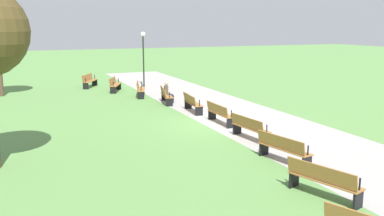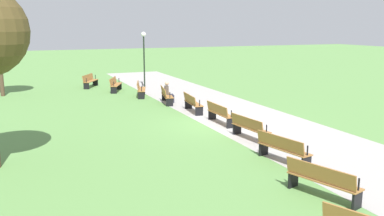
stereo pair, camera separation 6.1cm
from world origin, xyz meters
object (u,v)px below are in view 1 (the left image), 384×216
Objects in this scene: bench_1 at (115,84)px; bench_6 at (250,127)px; bench_0 at (89,80)px; bench_3 at (166,95)px; lamp_post at (143,49)px; bench_7 at (283,148)px; bench_5 at (220,113)px; bench_2 at (140,89)px; bench_4 at (192,103)px; bench_8 at (323,180)px; person_seated at (168,91)px.

bench_6 is (13.52, 2.06, 0.00)m from bench_1.
bench_0 is 0.97× the size of bench_3.
bench_7 is at bearing -2.24° from lamp_post.
bench_5 is 0.97× the size of bench_7.
bench_2 is 1.00× the size of bench_7.
bench_3 is 10.98m from bench_7.
bench_0 is at bearing 177.05° from bench_7.
bench_4 is 0.52× the size of lamp_post.
bench_8 is (21.41, 2.16, 0.00)m from bench_0.
bench_3 is 6.87m from lamp_post.
lamp_post reaches higher than bench_6.
bench_3 is (7.75, 2.85, 0.00)m from bench_0.
lamp_post is at bearing 177.56° from bench_2.
bench_6 is at bearing 23.18° from bench_2.
bench_5 and bench_6 have the same top height.
lamp_post is at bearing 173.16° from bench_6.
lamp_post is at bearing -173.02° from person_seated.
bench_6 is (2.76, -0.14, 0.00)m from bench_5.
person_seated reaches higher than bench_7.
lamp_post is (-1.21, 2.33, 2.17)m from bench_1.
bench_4 is (10.48, 3.27, 0.00)m from bench_0.
bench_6 and bench_8 have the same top height.
bench_2 and bench_4 have the same top height.
bench_6 is 1.63× the size of person_seated.
person_seated is 0.32× the size of lamp_post.
bench_7 is 11.09m from person_seated.
bench_7 is at bearing 11.60° from bench_3.
bench_4 is 2.76m from bench_5.
bench_3 is at bearing 177.08° from bench_6.
bench_2 is at bearing 179.97° from bench_6.
bench_7 is (18.73, 2.85, 0.00)m from bench_0.
bench_1 and bench_7 have the same top height.
bench_0 is 1.59× the size of person_seated.
bench_5 is (10.76, 2.20, 0.00)m from bench_1.
bench_3 is at bearing -165.54° from bench_4.
bench_1 and bench_5 have the same top height.
bench_2 is 5.52m from bench_4.
bench_7 is at bearing 148.16° from bench_8.
lamp_post is at bearing -174.42° from bench_3.
bench_5 is at bearing 26.07° from bench_2.
lamp_post is at bearing 179.39° from bench_5.
bench_0 and bench_5 have the same top height.
bench_6 is at bearing 31.87° from bench_1.
bench_6 is at bearing -1.04° from lamp_post.
lamp_post is at bearing 99.23° from bench_0.
bench_1 is 3.40m from lamp_post.
bench_4 is 5.52m from bench_6.
bench_8 is at bearing 8.72° from bench_3.
bench_1 is 0.52× the size of lamp_post.
bench_1 and bench_6 have the same top height.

